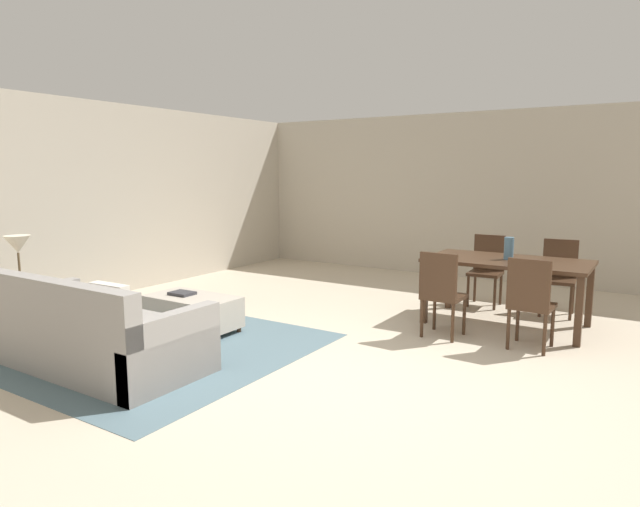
{
  "coord_description": "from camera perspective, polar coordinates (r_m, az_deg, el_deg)",
  "views": [
    {
      "loc": [
        2.19,
        -3.92,
        1.74
      ],
      "look_at": [
        -1.33,
        1.6,
        0.76
      ],
      "focal_mm": 30.71,
      "sensor_mm": 36.0,
      "label": 1
    }
  ],
  "objects": [
    {
      "name": "dining_chair_near_right",
      "position": [
        5.71,
        21.06,
        -4.41
      ],
      "size": [
        0.41,
        0.41,
        0.92
      ],
      "color": "#422B1C",
      "rests_on": "ground_plane"
    },
    {
      "name": "ottoman_table",
      "position": [
        6.21,
        -13.15,
        -5.85
      ],
      "size": [
        1.02,
        0.57,
        0.39
      ],
      "color": "#B7AD9E",
      "rests_on": "ground_plane"
    },
    {
      "name": "ground_plane",
      "position": [
        4.81,
        3.2,
        -12.69
      ],
      "size": [
        10.8,
        10.8,
        0.0
      ],
      "primitive_type": "plane",
      "color": "beige"
    },
    {
      "name": "dining_table",
      "position": [
        6.55,
        18.94,
        -1.33
      ],
      "size": [
        1.75,
        0.97,
        0.76
      ],
      "color": "#422B1C",
      "rests_on": "ground_plane"
    },
    {
      "name": "dining_chair_far_left",
      "position": [
        7.51,
        17.02,
        -1.23
      ],
      "size": [
        0.41,
        0.41,
        0.92
      ],
      "color": "#422B1C",
      "rests_on": "ground_plane"
    },
    {
      "name": "wall_back",
      "position": [
        9.19,
        18.8,
        5.61
      ],
      "size": [
        9.0,
        0.12,
        2.7
      ],
      "primitive_type": "cube",
      "color": "#BCB2A0",
      "rests_on": "ground_plane"
    },
    {
      "name": "book_on_ottoman",
      "position": [
        6.27,
        -14.17,
        -4.04
      ],
      "size": [
        0.26,
        0.21,
        0.03
      ],
      "primitive_type": "cube",
      "rotation": [
        0.0,
        0.0,
        0.02
      ],
      "color": "#333338",
      "rests_on": "ottoman_table"
    },
    {
      "name": "table_lamp",
      "position": [
        6.47,
        -28.98,
        0.64
      ],
      "size": [
        0.26,
        0.26,
        0.52
      ],
      "color": "brown",
      "rests_on": "side_table"
    },
    {
      "name": "side_table",
      "position": [
        6.55,
        -28.65,
        -3.95
      ],
      "size": [
        0.4,
        0.4,
        0.56
      ],
      "color": "brown",
      "rests_on": "ground_plane"
    },
    {
      "name": "dining_chair_near_left",
      "position": [
        5.87,
        12.51,
        -3.7
      ],
      "size": [
        0.41,
        0.41,
        0.92
      ],
      "color": "#422B1C",
      "rests_on": "ground_plane"
    },
    {
      "name": "area_rug",
      "position": [
        5.86,
        -17.31,
        -9.14
      ],
      "size": [
        3.0,
        2.8,
        0.01
      ],
      "primitive_type": "cube",
      "color": "slate",
      "rests_on": "ground_plane"
    },
    {
      "name": "dining_chair_far_right",
      "position": [
        7.32,
        23.62,
        -1.82
      ],
      "size": [
        0.43,
        0.43,
        0.92
      ],
      "color": "#422B1C",
      "rests_on": "ground_plane"
    },
    {
      "name": "wall_left",
      "position": [
        8.03,
        -24.09,
        4.97
      ],
      "size": [
        0.12,
        11.0,
        2.7
      ],
      "primitive_type": "cube",
      "color": "#BCB2A0",
      "rests_on": "ground_plane"
    },
    {
      "name": "couch",
      "position": [
        5.37,
        -22.8,
        -7.9
      ],
      "size": [
        2.13,
        0.98,
        0.86
      ],
      "color": "gray",
      "rests_on": "ground_plane"
    },
    {
      "name": "vase_centerpiece",
      "position": [
        6.53,
        19.08,
        0.51
      ],
      "size": [
        0.1,
        0.1,
        0.25
      ],
      "primitive_type": "cylinder",
      "color": "slate",
      "rests_on": "dining_table"
    }
  ]
}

